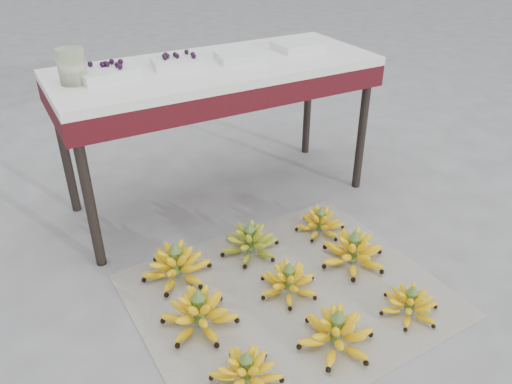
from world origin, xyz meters
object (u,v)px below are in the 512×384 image
bunch_mid_center (288,282)px  bunch_back_right (320,223)px  newspaper_mat (289,295)px  bunch_back_left (176,265)px  glass_jar (72,66)px  bunch_mid_left (199,313)px  bunch_front_center (336,333)px  bunch_back_center (250,242)px  bunch_front_left (246,372)px  bunch_front_right (410,304)px  tray_right (240,57)px  vendor_table (217,81)px  tray_left (178,62)px  tray_far_right (298,45)px  bunch_mid_right (353,252)px  tray_far_left (106,72)px

bunch_mid_center → bunch_back_right: 0.49m
newspaper_mat → bunch_back_left: bunch_back_left is taller
bunch_mid_center → glass_jar: (-0.58, 0.88, 0.79)m
bunch_mid_left → bunch_mid_center: 0.41m
bunch_front_center → bunch_back_center: bunch_front_center is taller
bunch_front_left → bunch_mid_center: (0.38, 0.33, 0.00)m
bunch_front_right → bunch_mid_center: size_ratio=1.16×
bunch_front_right → glass_jar: (-0.94, 1.23, 0.79)m
bunch_front_right → tray_right: 1.41m
bunch_front_center → vendor_table: (0.10, 1.20, 0.62)m
glass_jar → bunch_mid_left: bearing=-79.0°
bunch_back_center → tray_left: 0.93m
bunch_front_center → tray_far_right: size_ratio=1.47×
tray_right → bunch_mid_left: bearing=-126.9°
bunch_front_left → tray_right: (0.60, 1.17, 0.73)m
vendor_table → tray_far_right: (0.50, 0.02, 0.11)m
bunch_back_right → glass_jar: bearing=141.3°
bunch_back_center → bunch_mid_right: bearing=-15.8°
bunch_back_left → tray_right: 1.07m
bunch_mid_left → bunch_mid_center: size_ratio=1.33×
tray_far_right → vendor_table: bearing=-177.2°
bunch_front_left → tray_far_left: bearing=67.9°
bunch_front_center → tray_far_left: size_ratio=1.29×
glass_jar → bunch_front_center: bearing=-64.6°
vendor_table → tray_far_right: tray_far_right is taller
bunch_back_center → glass_jar: glass_jar is taller
bunch_front_right → tray_left: (-0.45, 1.25, 0.74)m
bunch_mid_right → bunch_back_center: (-0.38, 0.30, -0.00)m
bunch_front_right → tray_far_right: tray_far_right is taller
bunch_back_left → tray_far_left: bearing=110.9°
bunch_front_right → bunch_back_left: (-0.74, 0.67, 0.01)m
bunch_back_left → glass_jar: size_ratio=2.49×
tray_far_left → glass_jar: size_ratio=1.94×
bunch_mid_right → tray_left: 1.22m
bunch_front_left → vendor_table: 1.42m
newspaper_mat → tray_left: size_ratio=4.69×
newspaper_mat → tray_right: tray_right is taller
tray_left → bunch_front_center: bearing=-86.1°
bunch_mid_center → bunch_mid_right: bunch_mid_right is taller
bunch_front_left → bunch_front_center: bunch_front_center is taller
bunch_back_center → tray_right: size_ratio=1.46×
bunch_front_right → tray_far_left: (-0.79, 1.24, 0.74)m
vendor_table → bunch_front_center: bearing=-94.7°
bunch_front_left → bunch_back_left: size_ratio=0.89×
bunch_mid_left → tray_far_right: tray_far_right is taller
bunch_front_right → bunch_mid_left: bunch_mid_left is taller
bunch_front_left → bunch_back_left: 0.65m
newspaper_mat → bunch_mid_center: bunch_mid_center is taller
bunch_mid_center → tray_left: tray_left is taller
tray_far_left → bunch_mid_left: bearing=-88.4°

